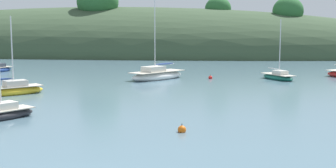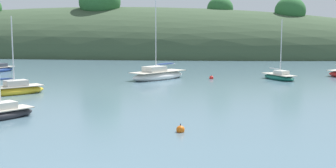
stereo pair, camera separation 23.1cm
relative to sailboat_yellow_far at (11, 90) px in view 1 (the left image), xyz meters
The scene contains 6 objects.
far_shoreline_hill 61.09m from the sailboat_yellow_far, 101.13° to the left, with size 150.00×36.00×25.40m.
sailboat_yellow_far is the anchor object (origin of this frame).
sailboat_red_portside 16.29m from the sailboat_yellow_far, 52.80° to the left, with size 6.04×7.26×9.11m.
sailboat_grey_yawl 27.03m from the sailboat_yellow_far, 32.84° to the left, with size 3.79×4.80×6.57m.
mooring_buoy_inner 21.06m from the sailboat_yellow_far, 42.54° to the left, with size 0.44×0.44×0.54m.
mooring_buoy_outer 19.00m from the sailboat_yellow_far, 35.63° to the right, with size 0.44×0.44×0.54m.
Camera 1 is at (4.91, -12.14, 5.19)m, focal length 46.50 mm.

